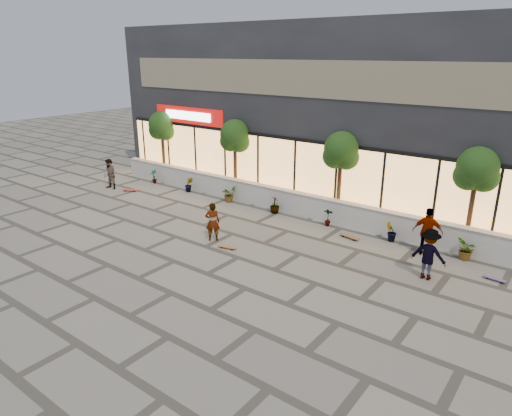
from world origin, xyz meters
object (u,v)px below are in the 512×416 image
Objects in this scene: tree_west at (162,127)px; skater_left at (110,174)px; tree_mideast at (341,153)px; skater_right_near at (428,232)px; skater_center at (213,222)px; skateboard_right_near at (349,236)px; tree_east at (477,172)px; skater_right_far at (429,254)px; skateboard_right_far at (495,279)px; skateboard_left at (130,190)px; tree_midwest at (235,138)px; skateboard_center at (227,247)px.

tree_west is 4.09m from skater_left.
skater_right_near is (4.50, -1.66, -2.08)m from tree_mideast.
skateboard_right_near is (4.27, 3.45, -0.70)m from skater_center.
tree_west is at bearing 180.00° from tree_east.
skateboard_right_far is at bearing -148.33° from skater_right_far.
skater_right_near is at bearing -5.93° from tree_west.
skateboard_left is at bearing -171.96° from skateboard_right_far.
skater_left is (-6.00, -3.44, -2.15)m from tree_midwest.
skater_right_near is at bearing -72.18° from skater_right_far.
skater_right_near is 2.05× the size of skateboard_right_near.
skater_center is at bearing -31.54° from tree_west.
skateboard_right_far is (18.49, -2.33, -2.92)m from tree_west.
tree_midwest reaches higher than skater_right_far.
tree_midwest is at bearing -97.07° from skater_center.
skater_left is 16.60m from skater_right_near.
skateboard_left is (0.68, -3.12, -2.90)m from tree_west.
tree_west is 1.00× the size of tree_midwest.
skater_center is 9.51m from skater_left.
skateboard_center is at bearing -45.09° from skateboard_left.
tree_west reaches higher than skater_right_far.
tree_midwest reaches higher than skateboard_right_far.
skateboard_right_near is at bearing -24.68° from skater_right_far.
skater_right_near is (-1.00, -1.66, -2.08)m from tree_east.
tree_west reaches higher than skateboard_right_far.
tree_midwest is at bearing 3.65° from skateboard_left.
tree_west is 2.36× the size of skater_left.
skateboard_left is 12.45m from skateboard_right_near.
tree_east reaches higher than skater_right_far.
tree_midwest is 2.49× the size of skater_center.
skater_center is 5.53m from skateboard_right_near.
skater_center is 8.05m from skater_right_far.
tree_west is 11.50m from tree_mideast.
tree_west is 16.22m from skater_right_near.
skater_right_far is (-0.37, -3.52, -2.11)m from tree_east.
skateboard_center is 9.48m from skateboard_left.
skateboard_center is at bearing -153.28° from skateboard_right_far.
skateboard_right_near is at bearing -153.55° from tree_east.
skateboard_left is (-10.82, -3.12, -2.90)m from tree_mideast.
skater_left is (-0.50, -3.44, -2.15)m from tree_west.
skater_left is at bearing -1.18° from skater_right_far.
tree_west is 17.00m from tree_east.
tree_midwest is 6.00m from tree_mideast.
skater_left is 1.43m from skateboard_left.
skater_right_far reaches higher than skater_left.
tree_west is 2.15× the size of skater_right_near.
skater_left is at bearing -7.38° from skater_right_near.
skater_left is at bearing -168.88° from tree_east.
skateboard_right_near is 1.24× the size of skateboard_right_far.
skater_center is 0.90× the size of skater_right_far.
tree_east is 5.17× the size of skateboard_center.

